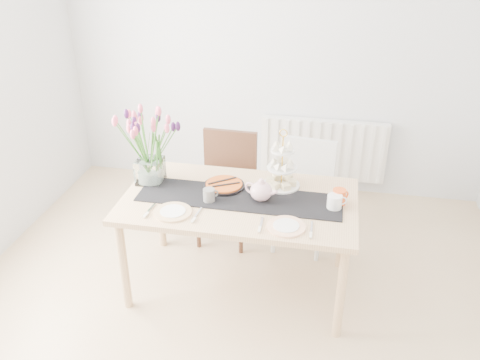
% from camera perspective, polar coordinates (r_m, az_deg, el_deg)
% --- Properties ---
extents(room_shell, '(4.50, 4.50, 4.50)m').
position_cam_1_polar(room_shell, '(2.70, -2.36, 1.70)').
color(room_shell, tan).
rests_on(room_shell, ground).
extents(radiator, '(1.20, 0.08, 0.60)m').
position_cam_1_polar(radiator, '(4.98, 9.30, 3.43)').
color(radiator, white).
rests_on(radiator, room_shell).
extents(dining_table, '(1.60, 0.90, 0.75)m').
position_cam_1_polar(dining_table, '(3.52, -0.07, -3.16)').
color(dining_table, tan).
rests_on(dining_table, ground).
extents(chair_brown, '(0.46, 0.46, 0.91)m').
position_cam_1_polar(chair_brown, '(4.20, -1.46, 0.20)').
color(chair_brown, '#3A2215').
rests_on(chair_brown, ground).
extents(chair_white, '(0.48, 0.48, 0.88)m').
position_cam_1_polar(chair_white, '(4.16, 7.25, -0.67)').
color(chair_white, silver).
rests_on(chair_white, ground).
extents(table_runner, '(1.40, 0.35, 0.01)m').
position_cam_1_polar(table_runner, '(3.48, -0.07, -2.02)').
color(table_runner, black).
rests_on(table_runner, dining_table).
extents(tulip_vase, '(0.66, 0.66, 0.56)m').
position_cam_1_polar(tulip_vase, '(3.59, -10.42, 4.89)').
color(tulip_vase, silver).
rests_on(tulip_vase, dining_table).
extents(cake_stand, '(0.26, 0.26, 0.39)m').
position_cam_1_polar(cake_stand, '(3.59, 4.71, 0.84)').
color(cake_stand, gold).
rests_on(cake_stand, dining_table).
extents(teapot, '(0.30, 0.27, 0.16)m').
position_cam_1_polar(teapot, '(3.42, 2.39, -1.26)').
color(teapot, white).
rests_on(teapot, dining_table).
extents(cream_jug, '(0.13, 0.13, 0.10)m').
position_cam_1_polar(cream_jug, '(3.40, 10.56, -2.45)').
color(cream_jug, white).
rests_on(cream_jug, dining_table).
extents(tart_tin, '(0.29, 0.29, 0.04)m').
position_cam_1_polar(tart_tin, '(3.60, -1.80, -0.63)').
color(tart_tin, black).
rests_on(tart_tin, dining_table).
extents(mug_grey, '(0.11, 0.11, 0.09)m').
position_cam_1_polar(mug_grey, '(3.43, -3.50, -1.74)').
color(mug_grey, slate).
rests_on(mug_grey, dining_table).
extents(mug_orange, '(0.13, 0.13, 0.11)m').
position_cam_1_polar(mug_orange, '(3.45, 11.06, -1.87)').
color(mug_orange, '#F0551A').
rests_on(mug_orange, dining_table).
extents(plate_left, '(0.27, 0.27, 0.01)m').
position_cam_1_polar(plate_left, '(3.34, -7.55, -3.59)').
color(plate_left, silver).
rests_on(plate_left, dining_table).
extents(plate_right, '(0.25, 0.25, 0.01)m').
position_cam_1_polar(plate_right, '(3.18, 5.20, -5.22)').
color(plate_right, white).
rests_on(plate_right, dining_table).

